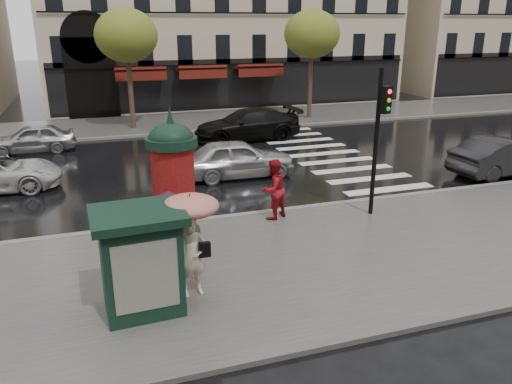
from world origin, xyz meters
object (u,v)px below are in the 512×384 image
object	(u,v)px
newsstand	(141,260)
car_black	(247,124)
woman_red	(273,189)
woman_umbrella	(191,229)
car_silver	(238,158)
man_burgundy	(169,226)
car_far_silver	(32,138)
traffic_light	(379,129)
car_darkgrey	(505,156)
morris_column	(173,178)

from	to	relation	value
newsstand	car_black	xyz separation A→B (m)	(7.03, 15.15, -0.45)
woman_red	car_black	bearing A→B (deg)	-130.94
woman_umbrella	car_silver	xyz separation A→B (m)	(3.54, 8.61, -0.93)
man_burgundy	car_far_silver	xyz separation A→B (m)	(-4.39, 13.58, -0.35)
man_burgundy	traffic_light	xyz separation A→B (m)	(6.56, 1.12, 1.84)
traffic_light	car_black	bearing A→B (deg)	92.20
man_burgundy	car_darkgrey	size ratio (longest dim) A/B	0.38
car_black	newsstand	bearing A→B (deg)	-26.53
car_silver	newsstand	bearing A→B (deg)	153.81
morris_column	car_darkgrey	world-z (taller)	morris_column
man_burgundy	traffic_light	world-z (taller)	traffic_light
woman_umbrella	car_silver	bearing A→B (deg)	67.62
car_far_silver	newsstand	bearing A→B (deg)	9.36
car_darkgrey	woman_red	bearing A→B (deg)	93.90
car_silver	car_far_silver	distance (m)	10.66
traffic_light	car_silver	size ratio (longest dim) A/B	1.01
man_burgundy	woman_red	bearing A→B (deg)	-137.08
car_silver	car_black	size ratio (longest dim) A/B	0.80
woman_red	car_silver	world-z (taller)	woman_red
woman_red	car_far_silver	world-z (taller)	woman_red
newsstand	car_black	bearing A→B (deg)	65.12
traffic_light	car_black	world-z (taller)	traffic_light
man_burgundy	car_black	xyz separation A→B (m)	(6.10, 12.96, -0.21)
car_darkgrey	newsstand	bearing A→B (deg)	105.43
woman_red	car_far_silver	xyz separation A→B (m)	(-7.84, 11.77, -0.39)
woman_red	car_silver	distance (m)	4.89
morris_column	car_far_silver	distance (m)	13.31
car_black	woman_red	bearing A→B (deg)	-15.06
woman_umbrella	woman_red	world-z (taller)	woman_umbrella
car_silver	woman_red	bearing A→B (deg)	178.08
car_darkgrey	car_far_silver	bearing A→B (deg)	55.87
car_far_silver	car_black	bearing A→B (deg)	83.58
morris_column	newsstand	world-z (taller)	morris_column
woman_red	morris_column	size ratio (longest dim) A/B	0.51
man_burgundy	car_black	size ratio (longest dim) A/B	0.32
man_burgundy	car_silver	distance (m)	7.66
man_burgundy	car_silver	bearing A→B (deg)	-103.94
man_burgundy	newsstand	size ratio (longest dim) A/B	0.81
traffic_light	car_black	xyz separation A→B (m)	(-0.46, 11.84, -2.05)
car_darkgrey	car_black	distance (m)	12.28
woman_red	traffic_light	size ratio (longest dim) A/B	0.42
man_burgundy	newsstand	xyz separation A→B (m)	(-0.92, -2.19, 0.24)
woman_red	morris_column	world-z (taller)	morris_column
woman_red	car_darkgrey	size ratio (longest dim) A/B	0.40
woman_umbrella	car_darkgrey	bearing A→B (deg)	21.76
woman_umbrella	newsstand	bearing A→B (deg)	-166.73
woman_red	newsstand	distance (m)	5.92
man_burgundy	car_darkgrey	xyz separation A→B (m)	(14.06, 3.60, -0.24)
car_black	man_burgundy	bearing A→B (deg)	-26.88
man_burgundy	traffic_light	bearing A→B (deg)	-155.01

